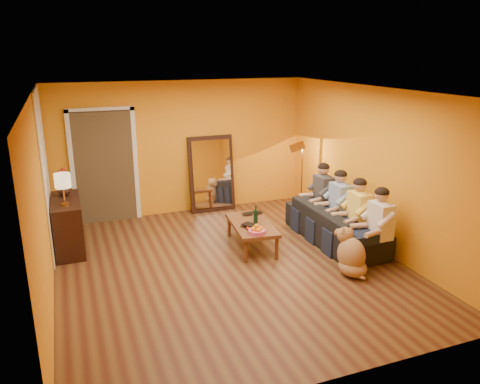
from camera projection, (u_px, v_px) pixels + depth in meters
name	position (u px, v px, depth m)	size (l,w,h in m)	color
room_shell	(221.00, 178.00, 7.03)	(5.00, 5.50, 2.60)	brown
white_accent	(45.00, 171.00, 7.41)	(0.02, 1.90, 2.58)	white
doorway_recess	(104.00, 166.00, 8.79)	(1.06, 0.30, 2.10)	#3F2D19
door_jamb_left	(72.00, 170.00, 8.49)	(0.08, 0.06, 2.20)	white
door_jamb_right	(136.00, 165.00, 8.88)	(0.08, 0.06, 2.20)	white
door_header	(100.00, 109.00, 8.37)	(1.22, 0.06, 0.08)	white
mirror_frame	(212.00, 174.00, 9.39)	(0.92, 0.06, 1.52)	black
mirror_glass	(212.00, 174.00, 9.36)	(0.78, 0.02, 1.36)	white
sideboard	(68.00, 225.00, 7.57)	(0.44, 1.18, 0.85)	black
table_lamp	(64.00, 190.00, 7.11)	(0.24, 0.24, 0.51)	beige
sofa	(335.00, 224.00, 7.93)	(0.83, 2.12, 0.62)	black
coffee_table	(252.00, 235.00, 7.73)	(0.62, 1.22, 0.42)	brown
floor_lamp	(302.00, 180.00, 9.11)	(0.30, 0.24, 1.44)	gold
dog	(352.00, 251.00, 6.75)	(0.39, 0.60, 0.71)	#AD6D4E
person_far_left	(380.00, 227.00, 6.99)	(0.70, 0.44, 1.22)	silver
person_mid_left	(358.00, 215.00, 7.48)	(0.70, 0.44, 1.22)	#F3D051
person_mid_right	(340.00, 205.00, 7.97)	(0.70, 0.44, 1.22)	#859FCD
person_far_right	(323.00, 196.00, 8.46)	(0.70, 0.44, 1.22)	#39393E
fruit_bowl	(257.00, 229.00, 7.21)	(0.26, 0.26, 0.16)	#D84C87
wine_bottle	(256.00, 215.00, 7.59)	(0.07, 0.07, 0.31)	black
tumbler	(256.00, 217.00, 7.80)	(0.09, 0.09, 0.08)	#B27F3F
laptop	(254.00, 214.00, 8.04)	(0.36, 0.23, 0.03)	black
book_lower	(246.00, 228.00, 7.42)	(0.19, 0.25, 0.02)	black
book_mid	(246.00, 227.00, 7.43)	(0.17, 0.23, 0.02)	#A22612
book_upper	(246.00, 226.00, 7.40)	(0.16, 0.22, 0.02)	black
vase	(64.00, 190.00, 7.64)	(0.19, 0.19, 0.20)	black
flowers	(62.00, 174.00, 7.57)	(0.17, 0.17, 0.48)	#A22612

